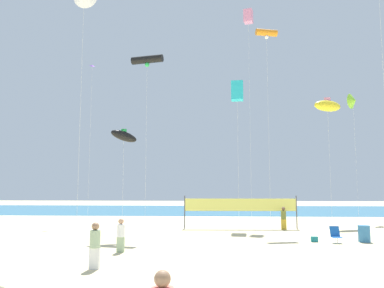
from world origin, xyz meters
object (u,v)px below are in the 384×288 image
at_px(kite_lime_delta, 353,101).
at_px(kite_yellow_inflatable, 328,106).
at_px(beachgoer_sage_shirt, 95,244).
at_px(kite_black_inflatable, 124,136).
at_px(beachgoer_white_shirt, 121,234).
at_px(beachgoer_olive_shirt, 284,217).
at_px(volleyball_net, 240,206).
at_px(folding_beach_chair, 336,234).
at_px(kite_violet_diamond, 92,74).
at_px(kite_black_tube, 147,60).
at_px(kite_cyan_box, 237,91).
at_px(kite_pink_box, 248,17).
at_px(beach_handbag, 314,239).
at_px(trash_barrel, 364,234).
at_px(kite_orange_tube, 266,33).

bearing_deg(kite_lime_delta, kite_yellow_inflatable, -137.44).
distance_m(beachgoer_sage_shirt, kite_black_inflatable, 10.25).
height_order(beachgoer_white_shirt, beachgoer_olive_shirt, beachgoer_olive_shirt).
distance_m(beachgoer_sage_shirt, volleyball_net, 15.11).
bearing_deg(beachgoer_sage_shirt, folding_beach_chair, -93.00).
bearing_deg(kite_violet_diamond, beachgoer_sage_shirt, -70.81).
bearing_deg(kite_black_tube, kite_cyan_box, 33.03).
bearing_deg(kite_cyan_box, kite_black_tube, -146.97).
xyz_separation_m(folding_beach_chair, kite_yellow_inflatable, (3.12, 10.56, 9.43)).
distance_m(folding_beach_chair, kite_pink_box, 22.36).
height_order(volleyball_net, beach_handbag, volleyball_net).
xyz_separation_m(kite_cyan_box, kite_black_tube, (-6.70, -4.35, 1.25)).
xyz_separation_m(trash_barrel, kite_violet_diamond, (-19.42, 11.03, 12.84)).
bearing_deg(kite_violet_diamond, kite_lime_delta, 5.27).
xyz_separation_m(beachgoer_sage_shirt, kite_lime_delta, (17.73, 20.74, 10.06)).
bearing_deg(beachgoer_sage_shirt, kite_orange_tube, -66.26).
relative_size(beachgoer_sage_shirt, kite_black_tube, 0.14).
distance_m(kite_pink_box, kite_lime_delta, 12.60).
bearing_deg(volleyball_net, kite_black_inflatable, -147.29).
distance_m(beach_handbag, kite_pink_box, 22.35).
relative_size(kite_violet_diamond, kite_black_inflatable, 2.11).
bearing_deg(kite_cyan_box, volleyball_net, -90.98).
height_order(beach_handbag, kite_cyan_box, kite_cyan_box).
bearing_deg(beachgoer_olive_shirt, kite_lime_delta, 125.01).
xyz_separation_m(beachgoer_sage_shirt, kite_yellow_inflatable, (14.41, 17.69, 8.97)).
relative_size(volleyball_net, kite_pink_box, 0.42).
relative_size(kite_pink_box, kite_yellow_inflatable, 1.83).
relative_size(beach_handbag, kite_cyan_box, 0.03).
height_order(beachgoer_sage_shirt, kite_violet_diamond, kite_violet_diamond).
height_order(beachgoer_olive_shirt, kite_cyan_box, kite_cyan_box).
height_order(trash_barrel, kite_violet_diamond, kite_violet_diamond).
bearing_deg(beachgoer_sage_shirt, kite_violet_diamond, -16.06).
bearing_deg(kite_black_inflatable, kite_lime_delta, 32.63).
distance_m(trash_barrel, kite_yellow_inflatable, 13.98).
relative_size(volleyball_net, kite_violet_diamond, 0.58).
xyz_separation_m(beachgoer_sage_shirt, beachgoer_white_shirt, (0.12, 3.59, -0.09)).
bearing_deg(kite_orange_tube, kite_lime_delta, 33.72).
xyz_separation_m(beach_handbag, kite_yellow_inflatable, (4.22, 10.31, 9.75)).
distance_m(beachgoer_olive_shirt, kite_black_inflatable, 12.71).
height_order(folding_beach_chair, kite_violet_diamond, kite_violet_diamond).
xyz_separation_m(beachgoer_olive_shirt, kite_pink_box, (-1.61, 6.26, 17.99)).
relative_size(folding_beach_chair, kite_black_inflatable, 0.13).
relative_size(beachgoer_white_shirt, kite_yellow_inflatable, 0.15).
relative_size(beachgoer_sage_shirt, kite_black_inflatable, 0.26).
bearing_deg(kite_orange_tube, beachgoer_olive_shirt, -69.06).
distance_m(kite_orange_tube, kite_black_inflatable, 14.83).
height_order(beach_handbag, kite_pink_box, kite_pink_box).
relative_size(folding_beach_chair, kite_pink_box, 0.05).
bearing_deg(beachgoer_olive_shirt, kite_pink_box, -173.53).
xyz_separation_m(kite_orange_tube, kite_black_inflatable, (-9.98, -6.15, -9.08)).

